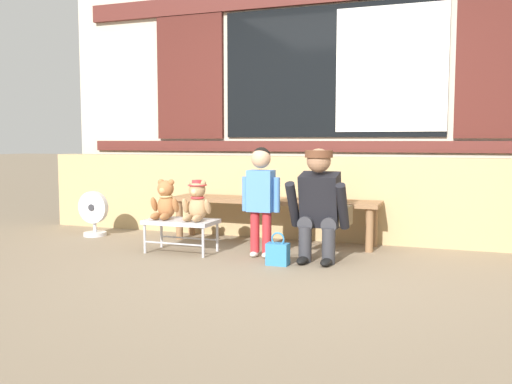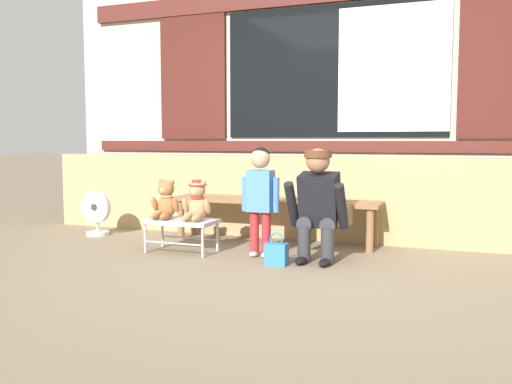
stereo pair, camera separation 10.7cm
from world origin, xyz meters
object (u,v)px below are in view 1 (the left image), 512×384
Objects in this scene: floor_fan at (94,214)px; adult_crouching at (321,205)px; handbag_on_ground at (278,253)px; teddy_bear_plain at (165,201)px; small_display_bench at (181,223)px; teddy_bear_with_hat at (197,201)px; child_standing at (261,189)px; wooden_bench_long at (273,206)px.

adult_crouching is at bearing -8.41° from floor_fan.
adult_crouching is 1.98× the size of floor_fan.
floor_fan is at bearing 164.11° from handbag_on_ground.
small_display_bench is at bearing -0.51° from teddy_bear_plain.
handbag_on_ground is at bearing -9.70° from teddy_bear_plain.
floor_fan is at bearing 162.70° from teddy_bear_with_hat.
teddy_bear_with_hat reaches higher than small_display_bench.
teddy_bear_plain is at bearing 170.30° from handbag_on_ground.
adult_crouching is at bearing 3.26° from small_display_bench.
child_standing is (0.75, 0.06, 0.33)m from small_display_bench.
adult_crouching is (1.11, 0.07, 0.01)m from teddy_bear_with_hat.
teddy_bear_plain is 1.34× the size of handbag_on_ground.
teddy_bear_plain is 1.22m from handbag_on_ground.
small_display_bench is at bearing -175.31° from child_standing.
wooden_bench_long is 1.03m from handbag_on_ground.
handbag_on_ground is at bearing -137.33° from adult_crouching.
handbag_on_ground is (1.14, -0.20, -0.37)m from teddy_bear_plain.
small_display_bench is 1.76× the size of teddy_bear_plain.
floor_fan is (-1.28, 0.45, -0.03)m from small_display_bench.
floor_fan is at bearing 158.13° from teddy_bear_plain.
wooden_bench_long is at bearing 49.37° from small_display_bench.
teddy_bear_plain is 0.38× the size of child_standing.
teddy_bear_with_hat is at bearing -122.76° from wooden_bench_long.
wooden_bench_long is at bearing 133.84° from adult_crouching.
teddy_bear_plain is at bearing -137.11° from wooden_bench_long.
wooden_bench_long is 0.93m from adult_crouching.
small_display_bench is 0.82m from child_standing.
teddy_bear_with_hat is at bearing 0.77° from small_display_bench.
child_standing reaches higher than floor_fan.
small_display_bench is 1.02m from handbag_on_ground.
teddy_bear_with_hat is (-0.47, -0.74, 0.10)m from wooden_bench_long.
wooden_bench_long is 1.09m from teddy_bear_plain.
small_display_bench is (-0.63, -0.74, -0.11)m from wooden_bench_long.
wooden_bench_long is 4.37× the size of floor_fan.
small_display_bench is at bearing -176.74° from adult_crouching.
child_standing is (0.91, 0.06, 0.13)m from teddy_bear_plain.
floor_fan is at bearing 160.60° from small_display_bench.
teddy_bear_plain and teddy_bear_with_hat have the same top height.
small_display_bench is 0.67× the size of adult_crouching.
teddy_bear_with_hat is at bearing -174.24° from child_standing.
adult_crouching is at bearing 42.67° from handbag_on_ground.
teddy_bear_plain is 0.92m from child_standing.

